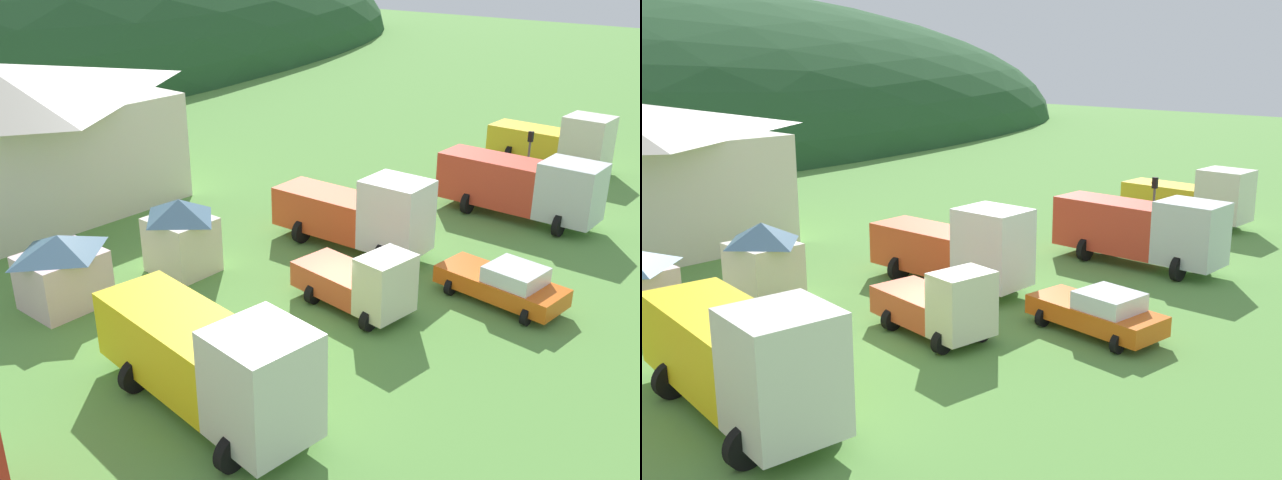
% 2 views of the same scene
% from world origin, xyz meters
% --- Properties ---
extents(ground_plane, '(200.00, 200.00, 0.00)m').
position_xyz_m(ground_plane, '(0.00, 0.00, 0.00)').
color(ground_plane, '#5B9342').
extents(play_shed_cream, '(2.42, 2.74, 3.21)m').
position_xyz_m(play_shed_cream, '(-1.84, 7.09, 1.66)').
color(play_shed_cream, beige).
rests_on(play_shed_cream, ground).
extents(play_shed_pink, '(3.04, 2.63, 2.92)m').
position_xyz_m(play_shed_pink, '(-6.76, 8.13, 1.50)').
color(play_shed_pink, beige).
rests_on(play_shed_pink, ground).
extents(flatbed_truck_yellow, '(3.82, 8.41, 3.74)m').
position_xyz_m(flatbed_truck_yellow, '(-7.74, -1.25, 1.85)').
color(flatbed_truck_yellow, silver).
rests_on(flatbed_truck_yellow, ground).
extents(light_truck_cream, '(2.83, 4.96, 2.63)m').
position_xyz_m(light_truck_cream, '(0.13, -0.83, 1.21)').
color(light_truck_cream, beige).
rests_on(light_truck_cream, ground).
extents(heavy_rig_white, '(3.17, 7.55, 3.65)m').
position_xyz_m(heavy_rig_white, '(4.72, 2.64, 1.79)').
color(heavy_rig_white, white).
rests_on(heavy_rig_white, ground).
extents(tow_truck_silver, '(3.07, 8.04, 3.35)m').
position_xyz_m(tow_truck_silver, '(12.96, -1.18, 1.81)').
color(tow_truck_silver, silver).
rests_on(tow_truck_silver, ground).
extents(heavy_rig_striped, '(3.10, 7.22, 3.39)m').
position_xyz_m(heavy_rig_striped, '(22.56, 1.07, 1.67)').
color(heavy_rig_striped, silver).
rests_on(heavy_rig_striped, ground).
extents(service_pickup_orange, '(2.73, 5.12, 1.66)m').
position_xyz_m(service_pickup_orange, '(4.17, -4.62, 0.83)').
color(service_pickup_orange, orange).
rests_on(service_pickup_orange, ground).
extents(traffic_light_east, '(0.20, 0.32, 3.67)m').
position_xyz_m(traffic_light_east, '(16.06, 0.07, 2.28)').
color(traffic_light_east, '#4C4C51').
rests_on(traffic_light_east, ground).
extents(traffic_cone_near_pickup, '(0.36, 0.36, 0.52)m').
position_xyz_m(traffic_cone_near_pickup, '(4.45, -2.31, 0.00)').
color(traffic_cone_near_pickup, orange).
rests_on(traffic_cone_near_pickup, ground).
extents(traffic_cone_mid_row, '(0.36, 0.36, 0.61)m').
position_xyz_m(traffic_cone_mid_row, '(-6.13, 1.11, 0.00)').
color(traffic_cone_mid_row, orange).
rests_on(traffic_cone_mid_row, ground).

